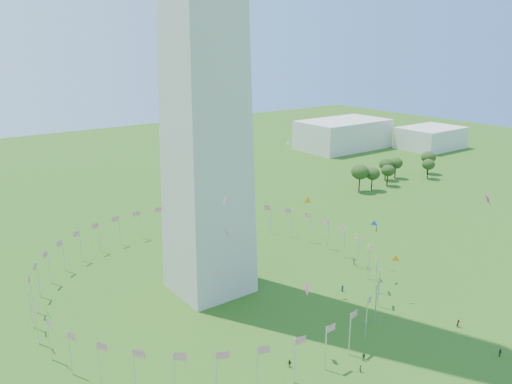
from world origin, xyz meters
The scene contains 5 objects.
flag_ring centered at (0.00, 50.00, 4.50)m, with size 80.24×80.24×9.00m.
gov_building_east_a centered at (150.00, 150.00, 8.00)m, with size 50.00×30.00×16.00m, color beige.
gov_building_east_b centered at (190.00, 120.00, 6.00)m, with size 35.00×25.00×12.00m, color beige.
kites_aloft centered at (14.23, 23.41, 17.72)m, with size 90.16×78.16×31.74m.
tree_line_east centered at (113.02, 85.27, 4.87)m, with size 53.96×15.25×11.01m.
Camera 1 is at (-56.95, -45.31, 57.55)m, focal length 35.00 mm.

